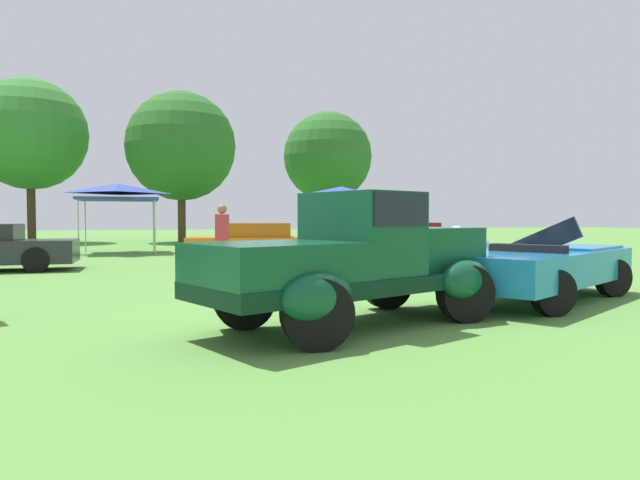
% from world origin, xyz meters
% --- Properties ---
extents(ground_plane, '(120.00, 120.00, 0.00)m').
position_xyz_m(ground_plane, '(0.00, 0.00, 0.00)').
color(ground_plane, '#568C3D').
extents(feature_pickup_truck, '(4.44, 2.94, 1.70)m').
position_xyz_m(feature_pickup_truck, '(-0.21, -0.53, 0.86)').
color(feature_pickup_truck, black).
rests_on(feature_pickup_truck, ground_plane).
extents(neighbor_convertible, '(4.70, 3.63, 1.40)m').
position_xyz_m(neighbor_convertible, '(3.58, 0.70, 0.58)').
color(neighbor_convertible, '#1E7AB7').
rests_on(neighbor_convertible, ground_plane).
extents(show_car_orange, '(4.73, 2.52, 1.22)m').
position_xyz_m(show_car_orange, '(0.64, 9.66, 0.60)').
color(show_car_orange, orange).
rests_on(show_car_orange, ground_plane).
extents(show_car_burgundy, '(4.22, 2.65, 1.22)m').
position_xyz_m(show_car_burgundy, '(5.66, 9.48, 0.60)').
color(show_car_burgundy, maroon).
rests_on(show_car_burgundy, ground_plane).
extents(spectator_between_cars, '(0.37, 0.46, 1.69)m').
position_xyz_m(spectator_between_cars, '(-1.05, 5.86, 0.91)').
color(spectator_between_cars, '#9E998E').
rests_on(spectator_between_cars, ground_plane).
extents(canopy_tent_left_field, '(2.95, 2.95, 2.71)m').
position_xyz_m(canopy_tent_left_field, '(-3.69, 16.12, 2.42)').
color(canopy_tent_left_field, '#B7B7BC').
rests_on(canopy_tent_left_field, ground_plane).
extents(canopy_tent_center_field, '(2.61, 2.61, 2.71)m').
position_xyz_m(canopy_tent_center_field, '(5.27, 15.42, 2.42)').
color(canopy_tent_center_field, '#B7B7BC').
rests_on(canopy_tent_center_field, ground_plane).
extents(treeline_mid_left, '(6.05, 6.05, 8.96)m').
position_xyz_m(treeline_mid_left, '(-8.61, 27.07, 5.93)').
color(treeline_mid_left, '#47331E').
rests_on(treeline_mid_left, ground_plane).
extents(treeline_center, '(6.08, 6.08, 8.42)m').
position_xyz_m(treeline_center, '(-0.69, 25.46, 5.37)').
color(treeline_center, '#47331E').
rests_on(treeline_center, ground_plane).
extents(treeline_mid_right, '(6.14, 6.14, 8.71)m').
position_xyz_m(treeline_mid_right, '(9.55, 30.26, 5.63)').
color(treeline_mid_right, '#47331E').
rests_on(treeline_mid_right, ground_plane).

